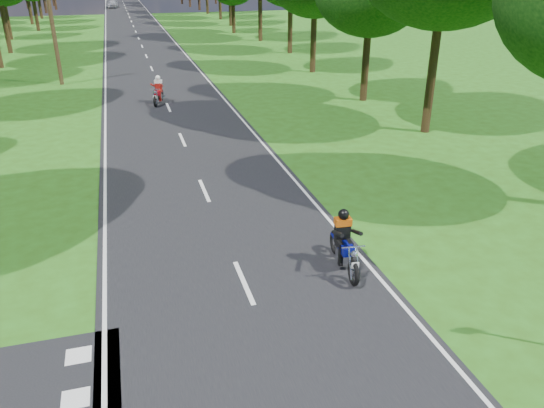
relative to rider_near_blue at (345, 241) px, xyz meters
name	(u,v)px	position (x,y,z in m)	size (l,w,h in m)	color
ground	(265,332)	(-2.62, -1.97, -0.81)	(160.00, 160.00, 0.00)	#2A5313
main_road	(139,38)	(-2.62, 48.03, -0.80)	(7.00, 140.00, 0.02)	black
road_markings	(138,41)	(-2.76, 46.16, -0.78)	(7.40, 140.00, 0.01)	silver
telegraph_pole	(51,18)	(-8.62, 26.03, 3.26)	(1.20, 0.26, 8.00)	#382616
rider_near_blue	(345,241)	(0.00, 0.00, 0.00)	(0.63, 1.89, 1.57)	navy
rider_far_red	(158,90)	(-3.03, 19.07, -0.03)	(0.61, 1.83, 1.52)	#A20C1A
distant_car	(113,4)	(-4.62, 90.82, -0.13)	(1.56, 3.88, 1.32)	silver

